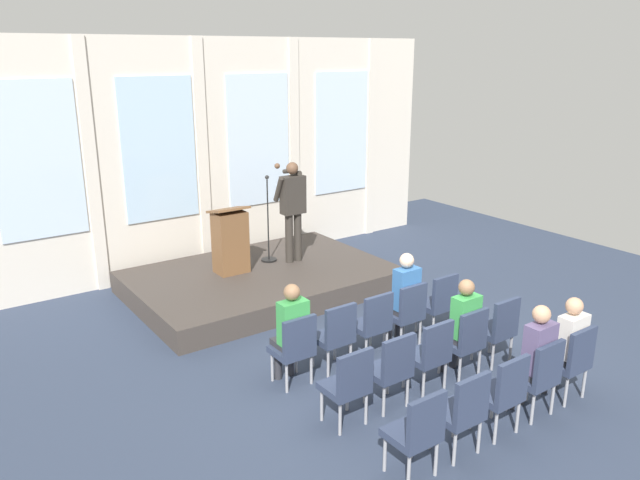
# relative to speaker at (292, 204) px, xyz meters

# --- Properties ---
(ground_plane) EXTENTS (14.54, 14.54, 0.00)m
(ground_plane) POSITION_rel_speaker_xyz_m (-0.74, -3.96, -1.41)
(ground_plane) COLOR #2D384C
(rear_partition) EXTENTS (9.98, 0.14, 4.23)m
(rear_partition) POSITION_rel_speaker_xyz_m (-0.70, 1.62, 0.73)
(rear_partition) COLOR silver
(rear_partition) RESTS_ON ground
(stage_platform) EXTENTS (4.25, 2.89, 0.37)m
(stage_platform) POSITION_rel_speaker_xyz_m (-0.74, -0.12, -1.23)
(stage_platform) COLOR #3F3833
(stage_platform) RESTS_ON ground
(speaker) EXTENTS (0.51, 0.69, 1.79)m
(speaker) POSITION_rel_speaker_xyz_m (0.00, 0.00, 0.00)
(speaker) COLOR #332D28
(speaker) RESTS_ON stage_platform
(mic_stand) EXTENTS (0.28, 0.28, 1.55)m
(mic_stand) POSITION_rel_speaker_xyz_m (-0.34, 0.27, -0.71)
(mic_stand) COLOR black
(mic_stand) RESTS_ON stage_platform
(lectern) EXTENTS (0.60, 0.48, 1.16)m
(lectern) POSITION_rel_speaker_xyz_m (-1.17, 0.12, -0.49)
(lectern) COLOR brown
(lectern) RESTS_ON stage_platform
(chair_r0_c0) EXTENTS (0.46, 0.44, 0.94)m
(chair_r0_c0) POSITION_rel_speaker_xyz_m (-1.98, -3.10, -0.88)
(chair_r0_c0) COLOR #99999E
(chair_r0_c0) RESTS_ON ground
(audience_r0_c0) EXTENTS (0.36, 0.39, 1.32)m
(audience_r0_c0) POSITION_rel_speaker_xyz_m (-1.98, -3.02, -0.68)
(audience_r0_c0) COLOR #2D2D33
(audience_r0_c0) RESTS_ON ground
(chair_r0_c1) EXTENTS (0.46, 0.44, 0.94)m
(chair_r0_c1) POSITION_rel_speaker_xyz_m (-1.36, -3.10, -0.88)
(chair_r0_c1) COLOR #99999E
(chair_r0_c1) RESTS_ON ground
(chair_r0_c2) EXTENTS (0.46, 0.44, 0.94)m
(chair_r0_c2) POSITION_rel_speaker_xyz_m (-0.74, -3.10, -0.88)
(chair_r0_c2) COLOR #99999E
(chair_r0_c2) RESTS_ON ground
(chair_r0_c3) EXTENTS (0.46, 0.44, 0.94)m
(chair_r0_c3) POSITION_rel_speaker_xyz_m (-0.13, -3.10, -0.88)
(chair_r0_c3) COLOR #99999E
(chair_r0_c3) RESTS_ON ground
(audience_r0_c3) EXTENTS (0.36, 0.39, 1.36)m
(audience_r0_c3) POSITION_rel_speaker_xyz_m (-0.13, -3.02, -0.66)
(audience_r0_c3) COLOR #2D2D33
(audience_r0_c3) RESTS_ON ground
(chair_r0_c4) EXTENTS (0.46, 0.44, 0.94)m
(chair_r0_c4) POSITION_rel_speaker_xyz_m (0.49, -3.10, -0.88)
(chair_r0_c4) COLOR #99999E
(chair_r0_c4) RESTS_ON ground
(chair_r1_c0) EXTENTS (0.46, 0.44, 0.94)m
(chair_r1_c0) POSITION_rel_speaker_xyz_m (-1.98, -4.17, -0.88)
(chair_r1_c0) COLOR #99999E
(chair_r1_c0) RESTS_ON ground
(chair_r1_c1) EXTENTS (0.46, 0.44, 0.94)m
(chair_r1_c1) POSITION_rel_speaker_xyz_m (-1.36, -4.17, -0.88)
(chair_r1_c1) COLOR #99999E
(chair_r1_c1) RESTS_ON ground
(chair_r1_c2) EXTENTS (0.46, 0.44, 0.94)m
(chair_r1_c2) POSITION_rel_speaker_xyz_m (-0.74, -4.17, -0.88)
(chair_r1_c2) COLOR #99999E
(chair_r1_c2) RESTS_ON ground
(chair_r1_c3) EXTENTS (0.46, 0.44, 0.94)m
(chair_r1_c3) POSITION_rel_speaker_xyz_m (-0.13, -4.17, -0.88)
(chair_r1_c3) COLOR #99999E
(chair_r1_c3) RESTS_ON ground
(audience_r1_c3) EXTENTS (0.36, 0.39, 1.31)m
(audience_r1_c3) POSITION_rel_speaker_xyz_m (-0.13, -4.09, -0.68)
(audience_r1_c3) COLOR #2D2D33
(audience_r1_c3) RESTS_ON ground
(chair_r1_c4) EXTENTS (0.46, 0.44, 0.94)m
(chair_r1_c4) POSITION_rel_speaker_xyz_m (0.49, -4.17, -0.88)
(chair_r1_c4) COLOR #99999E
(chair_r1_c4) RESTS_ON ground
(chair_r2_c0) EXTENTS (0.46, 0.44, 0.94)m
(chair_r2_c0) POSITION_rel_speaker_xyz_m (-1.98, -5.24, -0.88)
(chair_r2_c0) COLOR #99999E
(chair_r2_c0) RESTS_ON ground
(chair_r2_c1) EXTENTS (0.46, 0.44, 0.94)m
(chair_r2_c1) POSITION_rel_speaker_xyz_m (-1.36, -5.24, -0.88)
(chair_r2_c1) COLOR #99999E
(chair_r2_c1) RESTS_ON ground
(chair_r2_c2) EXTENTS (0.46, 0.44, 0.94)m
(chair_r2_c2) POSITION_rel_speaker_xyz_m (-0.74, -5.24, -0.88)
(chair_r2_c2) COLOR #99999E
(chair_r2_c2) RESTS_ON ground
(chair_r2_c3) EXTENTS (0.46, 0.44, 0.94)m
(chair_r2_c3) POSITION_rel_speaker_xyz_m (-0.13, -5.24, -0.88)
(chair_r2_c3) COLOR #99999E
(chair_r2_c3) RESTS_ON ground
(audience_r2_c3) EXTENTS (0.36, 0.39, 1.34)m
(audience_r2_c3) POSITION_rel_speaker_xyz_m (-0.13, -5.16, -0.67)
(audience_r2_c3) COLOR #2D2D33
(audience_r2_c3) RESTS_ON ground
(chair_r2_c4) EXTENTS (0.46, 0.44, 0.94)m
(chair_r2_c4) POSITION_rel_speaker_xyz_m (0.49, -5.24, -0.88)
(chair_r2_c4) COLOR #99999E
(chair_r2_c4) RESTS_ON ground
(audience_r2_c4) EXTENTS (0.36, 0.39, 1.28)m
(audience_r2_c4) POSITION_rel_speaker_xyz_m (0.49, -5.16, -0.70)
(audience_r2_c4) COLOR #2D2D33
(audience_r2_c4) RESTS_ON ground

